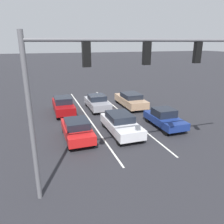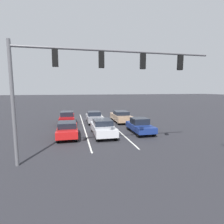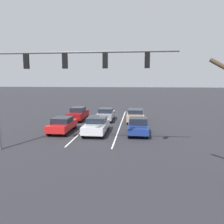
{
  "view_description": "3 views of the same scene",
  "coord_description": "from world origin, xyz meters",
  "px_view_note": "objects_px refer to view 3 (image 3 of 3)",
  "views": [
    {
      "loc": [
        5.68,
        22.34,
        6.55
      ],
      "look_at": [
        0.45,
        6.96,
        1.32
      ],
      "focal_mm": 35.0,
      "sensor_mm": 36.0,
      "label": 1
    },
    {
      "loc": [
        2.92,
        24.2,
        4.35
      ],
      "look_at": [
        -0.85,
        7.53,
        2.12
      ],
      "focal_mm": 28.0,
      "sensor_mm": 36.0,
      "label": 2
    },
    {
      "loc": [
        -3.44,
        27.62,
        4.89
      ],
      "look_at": [
        -1.33,
        9.08,
        2.13
      ],
      "focal_mm": 35.0,
      "sensor_mm": 36.0,
      "label": 3
    }
  ],
  "objects_px": {
    "car_tan_leftlane_second": "(135,115)",
    "car_gray_midlane_second": "(106,114)",
    "car_navy_leftlane_front": "(138,126)",
    "car_red_rightlane_front": "(62,124)",
    "car_maroon_rightlane_second": "(78,114)",
    "car_silver_midlane_front": "(97,125)",
    "traffic_signal_gantry": "(55,72)"
  },
  "relations": [
    {
      "from": "car_silver_midlane_front",
      "to": "car_tan_leftlane_second",
      "type": "relative_size",
      "value": 0.97
    },
    {
      "from": "car_red_rightlane_front",
      "to": "traffic_signal_gantry",
      "type": "xyz_separation_m",
      "value": [
        -1.54,
        5.5,
        4.66
      ]
    },
    {
      "from": "car_tan_leftlane_second",
      "to": "car_maroon_rightlane_second",
      "type": "height_order",
      "value": "car_maroon_rightlane_second"
    },
    {
      "from": "car_maroon_rightlane_second",
      "to": "car_red_rightlane_front",
      "type": "bearing_deg",
      "value": 91.75
    },
    {
      "from": "car_silver_midlane_front",
      "to": "car_gray_midlane_second",
      "type": "xyz_separation_m",
      "value": [
        0.06,
        -6.5,
        -0.04
      ]
    },
    {
      "from": "car_navy_leftlane_front",
      "to": "car_maroon_rightlane_second",
      "type": "xyz_separation_m",
      "value": [
        7.25,
        -6.22,
        0.07
      ]
    },
    {
      "from": "car_gray_midlane_second",
      "to": "car_tan_leftlane_second",
      "type": "bearing_deg",
      "value": 175.68
    },
    {
      "from": "car_navy_leftlane_front",
      "to": "car_silver_midlane_front",
      "type": "height_order",
      "value": "car_silver_midlane_front"
    },
    {
      "from": "car_silver_midlane_front",
      "to": "car_gray_midlane_second",
      "type": "relative_size",
      "value": 1.13
    },
    {
      "from": "car_tan_leftlane_second",
      "to": "traffic_signal_gantry",
      "type": "distance_m",
      "value": 13.62
    },
    {
      "from": "car_silver_midlane_front",
      "to": "car_tan_leftlane_second",
      "type": "bearing_deg",
      "value": -119.4
    },
    {
      "from": "car_silver_midlane_front",
      "to": "car_gray_midlane_second",
      "type": "height_order",
      "value": "car_silver_midlane_front"
    },
    {
      "from": "car_navy_leftlane_front",
      "to": "car_tan_leftlane_second",
      "type": "bearing_deg",
      "value": -87.37
    },
    {
      "from": "car_navy_leftlane_front",
      "to": "car_maroon_rightlane_second",
      "type": "bearing_deg",
      "value": -40.64
    },
    {
      "from": "car_gray_midlane_second",
      "to": "car_maroon_rightlane_second",
      "type": "bearing_deg",
      "value": 2.64
    },
    {
      "from": "car_silver_midlane_front",
      "to": "traffic_signal_gantry",
      "type": "height_order",
      "value": "traffic_signal_gantry"
    },
    {
      "from": "car_red_rightlane_front",
      "to": "car_gray_midlane_second",
      "type": "xyz_separation_m",
      "value": [
        -3.2,
        -6.46,
        -0.0
      ]
    },
    {
      "from": "car_tan_leftlane_second",
      "to": "traffic_signal_gantry",
      "type": "relative_size",
      "value": 0.39
    },
    {
      "from": "car_navy_leftlane_front",
      "to": "car_red_rightlane_front",
      "type": "bearing_deg",
      "value": 0.65
    },
    {
      "from": "car_red_rightlane_front",
      "to": "car_tan_leftlane_second",
      "type": "height_order",
      "value": "car_tan_leftlane_second"
    },
    {
      "from": "car_tan_leftlane_second",
      "to": "car_gray_midlane_second",
      "type": "relative_size",
      "value": 1.17
    },
    {
      "from": "car_gray_midlane_second",
      "to": "traffic_signal_gantry",
      "type": "relative_size",
      "value": 0.34
    },
    {
      "from": "car_maroon_rightlane_second",
      "to": "traffic_signal_gantry",
      "type": "xyz_separation_m",
      "value": [
        -1.73,
        11.8,
        4.59
      ]
    },
    {
      "from": "car_navy_leftlane_front",
      "to": "traffic_signal_gantry",
      "type": "height_order",
      "value": "traffic_signal_gantry"
    },
    {
      "from": "car_red_rightlane_front",
      "to": "car_gray_midlane_second",
      "type": "bearing_deg",
      "value": -116.4
    },
    {
      "from": "car_maroon_rightlane_second",
      "to": "car_navy_leftlane_front",
      "type": "bearing_deg",
      "value": 139.36
    },
    {
      "from": "car_navy_leftlane_front",
      "to": "car_gray_midlane_second",
      "type": "distance_m",
      "value": 7.45
    },
    {
      "from": "car_tan_leftlane_second",
      "to": "car_maroon_rightlane_second",
      "type": "relative_size",
      "value": 1.06
    },
    {
      "from": "car_red_rightlane_front",
      "to": "car_maroon_rightlane_second",
      "type": "distance_m",
      "value": 6.3
    },
    {
      "from": "car_tan_leftlane_second",
      "to": "car_gray_midlane_second",
      "type": "height_order",
      "value": "car_tan_leftlane_second"
    },
    {
      "from": "car_silver_midlane_front",
      "to": "car_red_rightlane_front",
      "type": "height_order",
      "value": "car_silver_midlane_front"
    },
    {
      "from": "car_navy_leftlane_front",
      "to": "car_maroon_rightlane_second",
      "type": "distance_m",
      "value": 9.55
    }
  ]
}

